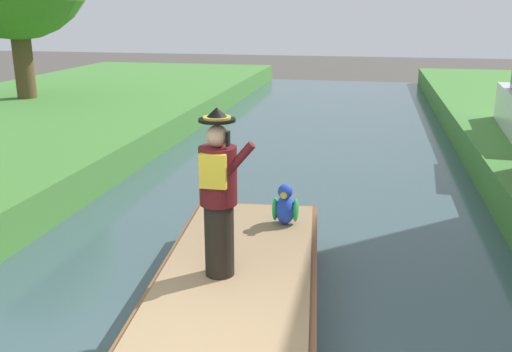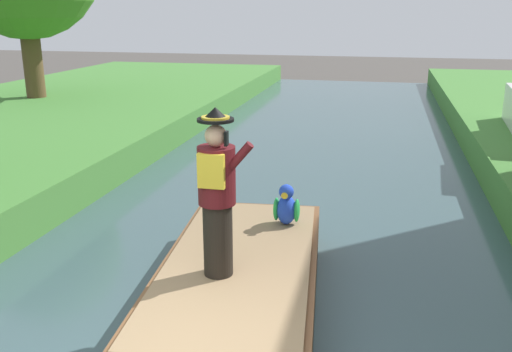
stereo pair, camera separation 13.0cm
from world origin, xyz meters
name	(u,v)px [view 2 (the right image)]	position (x,y,z in m)	size (l,w,h in m)	color
boat	(239,284)	(0.00, 1.96, 0.40)	(2.20, 4.36, 0.61)	brown
person_pirate	(217,194)	(-0.12, 1.57, 1.64)	(0.61, 0.42, 1.85)	black
parrot_plush	(286,207)	(0.35, 3.19, 0.95)	(0.36, 0.35, 0.57)	blue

